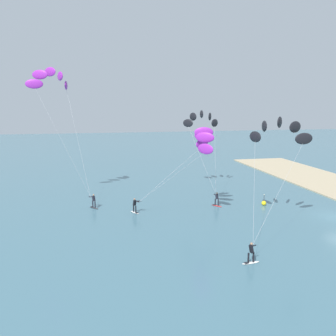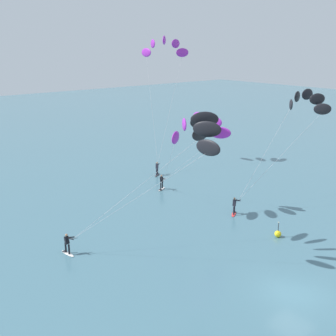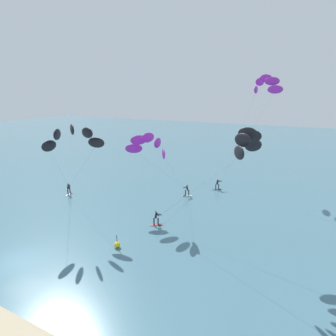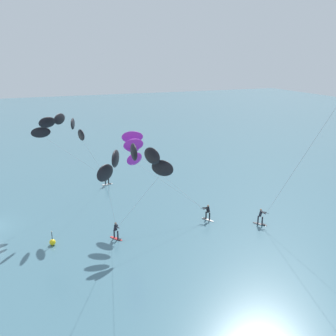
# 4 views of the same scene
# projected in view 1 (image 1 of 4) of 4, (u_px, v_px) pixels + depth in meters

# --- Properties ---
(kitesurfer_nearshore) EXTENTS (10.89, 5.18, 11.15)m
(kitesurfer_nearshore) POSITION_uv_depth(u_px,v_px,m) (202.00, 122.00, 51.03)
(kitesurfer_nearshore) COLOR red
(kitesurfer_nearshore) RESTS_ON ground
(kitesurfer_mid_water) EXTENTS (6.17, 9.36, 9.59)m
(kitesurfer_mid_water) POSITION_uv_depth(u_px,v_px,m) (201.00, 142.00, 39.82)
(kitesurfer_mid_water) COLOR white
(kitesurfer_mid_water) RESTS_ON ground
(kitesurfer_far_out) EXTENTS (8.20, 7.86, 16.37)m
(kitesurfer_far_out) POSITION_uv_depth(u_px,v_px,m) (52.00, 83.00, 44.28)
(kitesurfer_far_out) COLOR #333338
(kitesurfer_far_out) RESTS_ON ground
(kitesurfer_downwind) EXTENTS (10.80, 9.86, 10.86)m
(kitesurfer_downwind) POSITION_uv_depth(u_px,v_px,m) (278.00, 134.00, 35.49)
(kitesurfer_downwind) COLOR white
(kitesurfer_downwind) RESTS_ON ground
(marker_buoy) EXTENTS (0.56, 0.56, 1.38)m
(marker_buoy) POSITION_uv_depth(u_px,v_px,m) (264.00, 203.00, 44.27)
(marker_buoy) COLOR yellow
(marker_buoy) RESTS_ON ground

